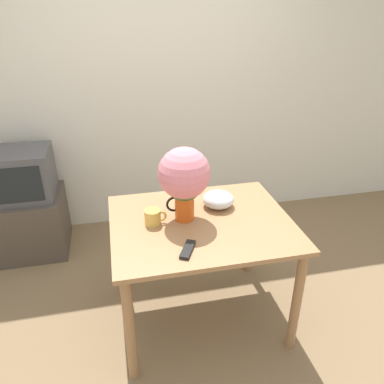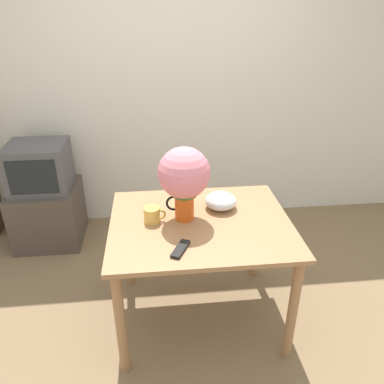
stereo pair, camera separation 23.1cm
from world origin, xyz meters
name	(u,v)px [view 1 (the left image)]	position (x,y,z in m)	size (l,w,h in m)	color
ground_plane	(196,333)	(0.00, 0.00, 0.00)	(12.00, 12.00, 0.00)	#7F6647
wall_back	(156,91)	(0.00, 1.65, 1.30)	(8.00, 0.05, 2.60)	silver
table	(201,236)	(0.07, 0.17, 0.67)	(1.14, 0.93, 0.79)	#A3754C
flower_vase	(184,178)	(-0.03, 0.22, 1.07)	(0.32, 0.32, 0.48)	#E05619
coffee_mug	(153,217)	(-0.23, 0.20, 0.84)	(0.14, 0.10, 0.10)	gold
white_bowl	(218,199)	(0.23, 0.33, 0.84)	(0.21, 0.21, 0.11)	silver
remote_control	(188,250)	(-0.08, -0.12, 0.80)	(0.12, 0.17, 0.02)	black
tv_stand	(32,223)	(-1.20, 1.28, 0.27)	(0.58, 0.55, 0.54)	#4C4238
tv_set	(21,174)	(-1.20, 1.28, 0.75)	(0.50, 0.45, 0.41)	#4C4C51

